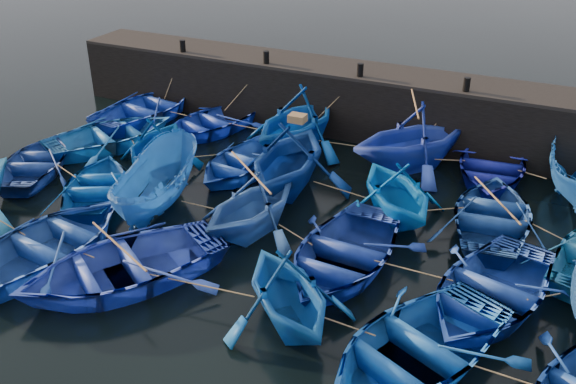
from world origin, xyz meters
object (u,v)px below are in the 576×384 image
at_px(boat_0, 148,107).
at_px(boat_13, 37,161).
at_px(wooden_crate, 297,118).
at_px(boat_8, 242,161).

distance_m(boat_0, boat_13, 6.00).
bearing_deg(boat_0, wooden_crate, 166.47).
relative_size(boat_8, wooden_crate, 8.40).
bearing_deg(boat_13, wooden_crate, 172.17).
height_order(boat_8, wooden_crate, wooden_crate).
bearing_deg(boat_0, boat_13, 93.71).
bearing_deg(wooden_crate, boat_13, -163.88).
bearing_deg(boat_8, boat_13, -148.85).
height_order(boat_13, wooden_crate, wooden_crate).
relative_size(boat_13, wooden_crate, 8.19).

